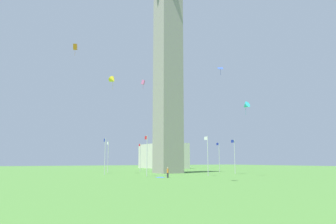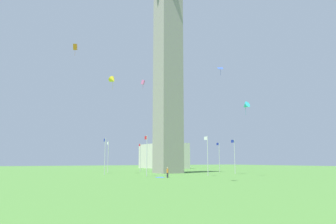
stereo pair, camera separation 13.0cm
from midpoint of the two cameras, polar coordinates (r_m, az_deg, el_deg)
ground_plane at (r=74.90m, az=-0.05°, el=-11.02°), size 260.00×260.00×0.00m
obelisk_monument at (r=78.02m, az=-0.05°, el=7.56°), size 5.48×5.48×49.78m
flagpole_n at (r=88.60m, az=-5.11°, el=-7.92°), size 1.12×0.14×7.70m
flagpole_ne at (r=80.30m, az=-10.86°, el=-7.70°), size 1.12×0.14×7.70m
flagpole_e at (r=68.52m, az=-11.42°, el=-7.51°), size 1.12×0.14×7.70m
flagpole_se at (r=60.15m, az=-3.92°, el=-7.51°), size 1.12×0.14×7.70m
flagpole_s at (r=62.03m, az=7.13°, el=-7.50°), size 1.12×0.14×7.70m
flagpole_sw at (r=72.46m, az=11.89°, el=-7.56°), size 1.12×0.14×7.70m
flagpole_w at (r=83.69m, az=9.20°, el=-7.78°), size 1.12×0.14×7.70m
flagpole_nw at (r=89.89m, az=2.50°, el=-7.95°), size 1.12×0.14×7.70m
person_orange_shirt at (r=54.58m, az=-0.12°, el=-10.93°), size 0.32×0.32×1.73m
kite_blue_diamond at (r=69.55m, az=9.43°, el=7.78°), size 1.31×1.40×1.87m
kite_orange_box at (r=74.07m, az=-16.52°, el=11.25°), size 1.33×1.17×2.83m
kite_yellow_delta at (r=72.68m, az=-10.01°, el=5.69°), size 2.36×2.08×3.10m
kite_pink_box at (r=60.11m, az=-4.59°, el=5.39°), size 0.81×0.79×1.75m
kite_cyan_delta at (r=62.74m, az=13.82°, el=1.10°), size 1.70×1.43×2.61m
distant_building at (r=124.21m, az=-0.97°, el=-7.99°), size 21.25×11.15×9.40m
picnic_blanket_near_first_person at (r=56.01m, az=-1.50°, el=-11.75°), size 2.12×1.84×0.01m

